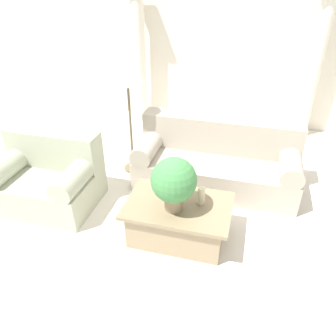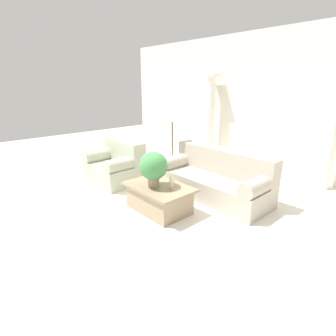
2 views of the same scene
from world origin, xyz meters
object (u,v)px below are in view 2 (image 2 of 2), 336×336
at_px(sofa_long, 216,178).
at_px(loveseat, 116,165).
at_px(floor_lamp, 172,117).
at_px(coffee_table, 159,198).
at_px(potted_plant, 153,167).

bearing_deg(sofa_long, loveseat, -154.33).
height_order(loveseat, floor_lamp, floor_lamp).
xyz_separation_m(loveseat, floor_lamp, (0.74, 0.97, 1.01)).
distance_m(loveseat, floor_lamp, 1.59).
bearing_deg(coffee_table, loveseat, 172.18).
bearing_deg(floor_lamp, sofa_long, -1.41).
height_order(sofa_long, floor_lamp, floor_lamp).
bearing_deg(loveseat, sofa_long, 25.67).
distance_m(coffee_table, floor_lamp, 1.93).
bearing_deg(floor_lamp, loveseat, -127.19).
xyz_separation_m(coffee_table, floor_lamp, (-0.98, 1.21, 1.15)).
bearing_deg(loveseat, potted_plant, -10.71).
height_order(sofa_long, loveseat, same).
bearing_deg(potted_plant, floor_lamp, 126.16).
distance_m(sofa_long, floor_lamp, 1.60).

